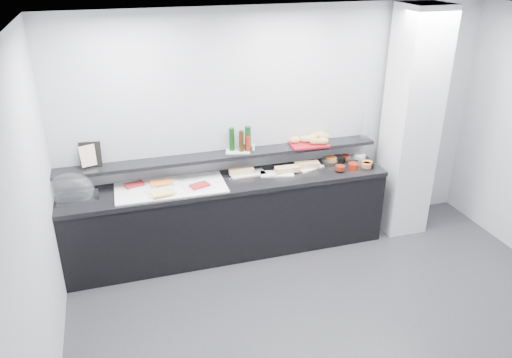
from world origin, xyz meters
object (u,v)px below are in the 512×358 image
object	(u,v)px
condiment_tray	(238,151)
carafe	(365,127)
framed_print	(90,154)
cloche_base	(78,198)
sandwich_plate_mid	(277,174)
bread_tray	(308,144)

from	to	relation	value
condiment_tray	carafe	bearing A→B (deg)	13.05
framed_print	condiment_tray	bearing A→B (deg)	4.53
cloche_base	sandwich_plate_mid	distance (m)	2.14
framed_print	carafe	xyz separation A→B (m)	(3.12, -0.09, 0.02)
bread_tray	carafe	world-z (taller)	carafe
sandwich_plate_mid	condiment_tray	xyz separation A→B (m)	(-0.40, 0.19, 0.25)
bread_tray	cloche_base	bearing A→B (deg)	-173.53
cloche_base	sandwich_plate_mid	xyz separation A→B (m)	(2.14, 0.01, -0.01)
cloche_base	condiment_tray	world-z (taller)	condiment_tray
sandwich_plate_mid	cloche_base	bearing A→B (deg)	-165.64
framed_print	carafe	world-z (taller)	carafe
sandwich_plate_mid	bread_tray	distance (m)	0.53
condiment_tray	carafe	size ratio (longest dim) A/B	0.89
sandwich_plate_mid	bread_tray	size ratio (longest dim) A/B	0.88
cloche_base	framed_print	bearing A→B (deg)	55.24
cloche_base	carafe	bearing A→B (deg)	0.92
condiment_tray	bread_tray	xyz separation A→B (m)	(0.84, -0.02, 0.00)
cloche_base	bread_tray	world-z (taller)	bread_tray
sandwich_plate_mid	framed_print	size ratio (longest dim) A/B	1.44
sandwich_plate_mid	condiment_tray	bearing A→B (deg)	168.67
sandwich_plate_mid	bread_tray	xyz separation A→B (m)	(0.44, 0.17, 0.25)
sandwich_plate_mid	framed_print	distance (m)	2.02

